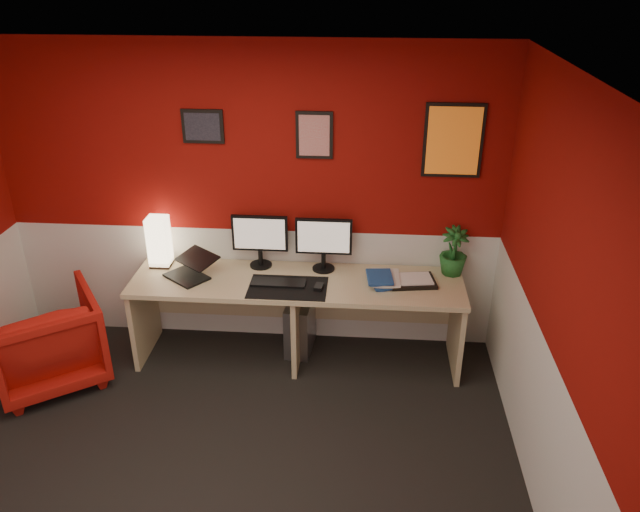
{
  "coord_description": "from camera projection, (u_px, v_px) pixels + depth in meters",
  "views": [
    {
      "loc": [
        0.91,
        -2.83,
        3.05
      ],
      "look_at": [
        0.6,
        1.21,
        1.05
      ],
      "focal_mm": 34.87,
      "sensor_mm": 36.0,
      "label": 1
    }
  ],
  "objects": [
    {
      "name": "monitor_left",
      "position": [
        259.0,
        233.0,
        4.95
      ],
      "size": [
        0.45,
        0.06,
        0.58
      ],
      "primitive_type": "cube",
      "color": "black",
      "rests_on": "desk"
    },
    {
      "name": "laptop",
      "position": [
        186.0,
        265.0,
        4.85
      ],
      "size": [
        0.4,
        0.38,
        0.22
      ],
      "primitive_type": "cube",
      "rotation": [
        0.0,
        0.0,
        -0.67
      ],
      "color": "black",
      "rests_on": "desk"
    },
    {
      "name": "art_center",
      "position": [
        314.0,
        135.0,
        4.67
      ],
      "size": [
        0.28,
        0.02,
        0.36
      ],
      "primitive_type": "cube",
      "color": "red",
      "rests_on": "wall_back"
    },
    {
      "name": "art_left",
      "position": [
        203.0,
        126.0,
        4.7
      ],
      "size": [
        0.32,
        0.02,
        0.26
      ],
      "primitive_type": "cube",
      "color": "black",
      "rests_on": "wall_back"
    },
    {
      "name": "art_right",
      "position": [
        453.0,
        141.0,
        4.6
      ],
      "size": [
        0.44,
        0.02,
        0.56
      ],
      "primitive_type": "cube",
      "color": "orange",
      "rests_on": "wall_back"
    },
    {
      "name": "wainscot_right",
      "position": [
        544.0,
        441.0,
        3.59
      ],
      "size": [
        0.01,
        3.5,
        1.0
      ],
      "primitive_type": "cube",
      "color": "silver",
      "rests_on": "ground"
    },
    {
      "name": "mouse",
      "position": [
        319.0,
        287.0,
        4.72
      ],
      "size": [
        0.07,
        0.11,
        0.03
      ],
      "primitive_type": "cube",
      "rotation": [
        0.0,
        0.0,
        -0.16
      ],
      "color": "black",
      "rests_on": "desk_mat"
    },
    {
      "name": "monitor_right",
      "position": [
        324.0,
        237.0,
        4.9
      ],
      "size": [
        0.45,
        0.06,
        0.58
      ],
      "primitive_type": "cube",
      "color": "black",
      "rests_on": "desk"
    },
    {
      "name": "pc_tower",
      "position": [
        301.0,
        324.0,
        5.23
      ],
      "size": [
        0.24,
        0.47,
        0.45
      ],
      "primitive_type": "cube",
      "rotation": [
        0.0,
        0.0,
        -0.1
      ],
      "color": "#99999E",
      "rests_on": "ground"
    },
    {
      "name": "shoji_lamp",
      "position": [
        159.0,
        243.0,
        5.0
      ],
      "size": [
        0.16,
        0.16,
        0.4
      ],
      "primitive_type": "cube",
      "color": "#FFE5B2",
      "rests_on": "desk"
    },
    {
      "name": "keyboard",
      "position": [
        278.0,
        283.0,
        4.79
      ],
      "size": [
        0.42,
        0.15,
        0.02
      ],
      "primitive_type": "cube",
      "rotation": [
        0.0,
        0.0,
        -0.01
      ],
      "color": "black",
      "rests_on": "desk_mat"
    },
    {
      "name": "potted_plant",
      "position": [
        454.0,
        251.0,
        4.87
      ],
      "size": [
        0.25,
        0.25,
        0.39
      ],
      "primitive_type": "imported",
      "rotation": [
        0.0,
        0.0,
        0.14
      ],
      "color": "#19591E",
      "rests_on": "desk"
    },
    {
      "name": "wainscot_back",
      "position": [
        255.0,
        283.0,
        5.29
      ],
      "size": [
        4.0,
        0.01,
        1.0
      ],
      "primitive_type": "cube",
      "color": "silver",
      "rests_on": "ground"
    },
    {
      "name": "wall_right",
      "position": [
        568.0,
        332.0,
        3.26
      ],
      "size": [
        0.01,
        3.5,
        2.5
      ],
      "primitive_type": "cube",
      "color": "maroon",
      "rests_on": "ground"
    },
    {
      "name": "ceiling",
      "position": [
        169.0,
        84.0,
        2.84
      ],
      "size": [
        4.0,
        3.5,
        0.01
      ],
      "primitive_type": "cube",
      "color": "white",
      "rests_on": "ground"
    },
    {
      "name": "armchair",
      "position": [
        46.0,
        340.0,
        4.77
      ],
      "size": [
        1.09,
        1.1,
        0.73
      ],
      "primitive_type": "imported",
      "rotation": [
        0.0,
        0.0,
        3.75
      ],
      "color": "#AD120A",
      "rests_on": "ground"
    },
    {
      "name": "book_top",
      "position": [
        367.0,
        278.0,
        4.76
      ],
      "size": [
        0.22,
        0.28,
        0.02
      ],
      "primitive_type": "imported",
      "rotation": [
        0.0,
        0.0,
        0.1
      ],
      "color": "navy",
      "rests_on": "book_middle"
    },
    {
      "name": "book_middle",
      "position": [
        372.0,
        278.0,
        4.81
      ],
      "size": [
        0.22,
        0.3,
        0.02
      ],
      "primitive_type": "imported",
      "rotation": [
        0.0,
        0.0,
        0.02
      ],
      "color": "silver",
      "rests_on": "book_bottom"
    },
    {
      "name": "desk_mat",
      "position": [
        288.0,
        287.0,
        4.75
      ],
      "size": [
        0.6,
        0.38,
        0.01
      ],
      "primitive_type": "cube",
      "color": "black",
      "rests_on": "desk"
    },
    {
      "name": "book_bottom",
      "position": [
        371.0,
        283.0,
        4.79
      ],
      "size": [
        0.27,
        0.32,
        0.03
      ],
      "primitive_type": "imported",
      "rotation": [
        0.0,
        0.0,
        0.25
      ],
      "color": "navy",
      "rests_on": "desk"
    },
    {
      "name": "wall_back",
      "position": [
        250.0,
        201.0,
        4.96
      ],
      "size": [
        4.0,
        0.01,
        2.5
      ],
      "primitive_type": "cube",
      "color": "maroon",
      "rests_on": "ground"
    },
    {
      "name": "zen_tray",
      "position": [
        412.0,
        281.0,
        4.81
      ],
      "size": [
        0.38,
        0.3,
        0.03
      ],
      "primitive_type": "cube",
      "rotation": [
        0.0,
        0.0,
        0.15
      ],
      "color": "black",
      "rests_on": "desk"
    },
    {
      "name": "desk",
      "position": [
        298.0,
        320.0,
        5.02
      ],
      "size": [
        2.6,
        0.65,
        0.73
      ],
      "primitive_type": "cube",
      "color": "tan",
      "rests_on": "ground"
    },
    {
      "name": "ground",
      "position": [
        211.0,
        484.0,
        3.95
      ],
      "size": [
        4.0,
        3.5,
        0.01
      ],
      "primitive_type": "cube",
      "color": "black",
      "rests_on": "ground"
    }
  ]
}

